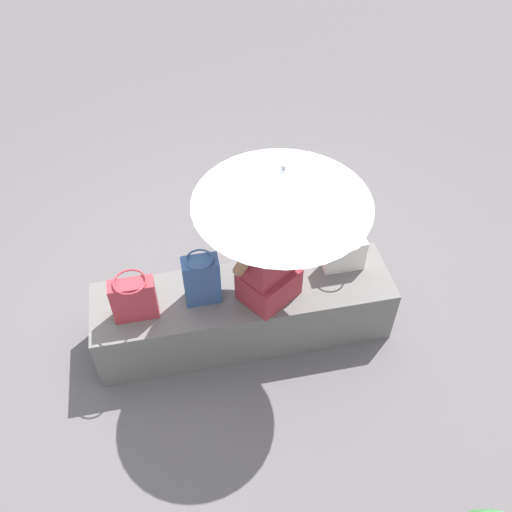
% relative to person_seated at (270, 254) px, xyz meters
% --- Properties ---
extents(ground_plane, '(14.00, 14.00, 0.00)m').
position_rel_person_seated_xyz_m(ground_plane, '(-0.15, 0.07, -0.84)').
color(ground_plane, '#605B5E').
extents(stone_bench, '(2.00, 0.53, 0.45)m').
position_rel_person_seated_xyz_m(stone_bench, '(-0.15, 0.07, -0.61)').
color(stone_bench, slate).
rests_on(stone_bench, ground).
extents(person_seated, '(0.50, 0.43, 0.90)m').
position_rel_person_seated_xyz_m(person_seated, '(0.00, 0.00, 0.00)').
color(person_seated, '#992D38').
rests_on(person_seated, stone_bench).
extents(parasol, '(1.00, 1.00, 1.09)m').
position_rel_person_seated_xyz_m(parasol, '(0.05, -0.05, 0.56)').
color(parasol, '#B7B7BC').
rests_on(parasol, stone_bench).
extents(handbag_black, '(0.27, 0.20, 0.33)m').
position_rel_person_seated_xyz_m(handbag_black, '(-0.85, 0.01, -0.23)').
color(handbag_black, '#B2333D').
rests_on(handbag_black, stone_bench).
extents(tote_bag_canvas, '(0.23, 0.17, 0.37)m').
position_rel_person_seated_xyz_m(tote_bag_canvas, '(-0.42, 0.06, -0.20)').
color(tote_bag_canvas, '#335184').
rests_on(tote_bag_canvas, stone_bench).
extents(shoulder_bag_spare, '(0.28, 0.21, 0.26)m').
position_rel_person_seated_xyz_m(shoulder_bag_spare, '(0.55, 0.14, -0.26)').
color(shoulder_bag_spare, silver).
rests_on(shoulder_bag_spare, stone_bench).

